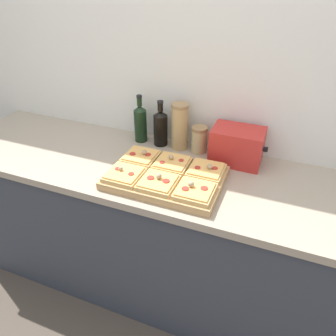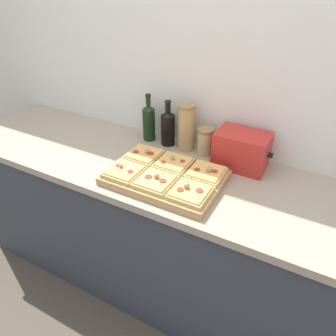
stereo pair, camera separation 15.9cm
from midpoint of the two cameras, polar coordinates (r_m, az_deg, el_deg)
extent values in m
plane|color=#4C4238|center=(2.14, -5.14, -25.94)|extent=(12.00, 12.00, 0.00)
cube|color=silver|center=(1.83, 2.52, 14.46)|extent=(6.00, 0.06, 2.50)
cube|color=#333842|center=(1.98, -1.59, -12.03)|extent=(2.60, 0.64, 0.86)
cube|color=gray|center=(1.69, -1.82, -1.10)|extent=(2.63, 0.67, 0.04)
cube|color=tan|center=(1.59, -3.27, -1.82)|extent=(0.55, 0.38, 0.04)
cube|color=tan|center=(1.71, -7.43, 1.82)|extent=(0.17, 0.17, 0.02)
cube|color=#E5A856|center=(1.70, -7.47, 2.22)|extent=(0.15, 0.15, 0.01)
cylinder|color=#AD2D23|center=(1.71, -8.87, 2.39)|extent=(0.03, 0.03, 0.00)
cylinder|color=#AD2D23|center=(1.69, -6.20, 2.28)|extent=(0.03, 0.03, 0.00)
sphere|color=tan|center=(1.69, -6.87, 2.69)|extent=(0.03, 0.03, 0.03)
cube|color=tan|center=(1.64, -2.00, 0.66)|extent=(0.17, 0.17, 0.02)
cube|color=#E5A856|center=(1.63, -2.01, 1.07)|extent=(0.15, 0.15, 0.01)
cylinder|color=#AD2D23|center=(1.62, -3.84, 0.92)|extent=(0.03, 0.03, 0.00)
cylinder|color=#AD2D23|center=(1.63, -0.45, 1.28)|extent=(0.03, 0.03, 0.00)
sphere|color=tan|center=(1.64, -2.24, 1.84)|extent=(0.03, 0.03, 0.03)
cube|color=tan|center=(1.59, 3.84, -0.59)|extent=(0.17, 0.17, 0.02)
cube|color=#E5A856|center=(1.58, 3.86, -0.17)|extent=(0.15, 0.15, 0.01)
cylinder|color=#AD2D23|center=(1.58, 2.30, -0.01)|extent=(0.03, 0.03, 0.00)
cylinder|color=#AD2D23|center=(1.58, 5.34, -0.12)|extent=(0.03, 0.03, 0.00)
sphere|color=tan|center=(1.57, 4.38, 0.19)|extent=(0.03, 0.03, 0.03)
cube|color=tan|center=(1.58, -10.47, -1.29)|extent=(0.17, 0.17, 0.02)
cube|color=#E5A856|center=(1.58, -10.52, -0.87)|extent=(0.15, 0.15, 0.01)
cylinder|color=#AD2D23|center=(1.60, -11.57, -0.18)|extent=(0.03, 0.03, 0.00)
cylinder|color=#AD2D23|center=(1.55, -9.38, -1.09)|extent=(0.03, 0.03, 0.00)
sphere|color=tan|center=(1.58, -11.11, -0.20)|extent=(0.02, 0.02, 0.02)
cube|color=tan|center=(1.51, -4.71, -2.70)|extent=(0.17, 0.17, 0.02)
cube|color=#E5A856|center=(1.50, -4.73, -2.26)|extent=(0.15, 0.15, 0.01)
cylinder|color=#AD2D23|center=(1.51, -6.07, -1.80)|extent=(0.03, 0.03, 0.00)
cylinder|color=#AD2D23|center=(1.48, -3.41, -2.37)|extent=(0.03, 0.03, 0.00)
sphere|color=tan|center=(1.49, -4.49, -1.57)|extent=(0.03, 0.03, 0.03)
cube|color=tan|center=(1.45, 1.59, -4.20)|extent=(0.17, 0.17, 0.02)
cube|color=#E5A856|center=(1.44, 1.60, -3.76)|extent=(0.15, 0.15, 0.01)
cylinder|color=#AD2D23|center=(1.43, -0.15, -3.73)|extent=(0.03, 0.03, 0.00)
cylinder|color=#AD2D23|center=(1.44, 3.20, -3.65)|extent=(0.03, 0.03, 0.00)
sphere|color=tan|center=(1.44, 0.90, -2.92)|extent=(0.03, 0.03, 0.03)
cylinder|color=black|center=(1.93, -7.17, 7.24)|extent=(0.07, 0.07, 0.19)
cone|color=black|center=(1.89, -7.40, 10.23)|extent=(0.07, 0.07, 0.03)
cylinder|color=black|center=(1.88, -7.48, 11.34)|extent=(0.03, 0.03, 0.05)
cylinder|color=black|center=(1.87, -7.55, 12.22)|extent=(0.03, 0.03, 0.01)
cylinder|color=black|center=(1.88, -3.73, 6.53)|extent=(0.08, 0.08, 0.18)
cone|color=black|center=(1.84, -3.84, 9.43)|extent=(0.08, 0.08, 0.03)
cylinder|color=black|center=(1.83, -3.89, 10.50)|extent=(0.03, 0.03, 0.05)
cylinder|color=black|center=(1.82, -3.92, 11.36)|extent=(0.04, 0.04, 0.01)
cylinder|color=tan|center=(1.83, -0.47, 6.90)|extent=(0.09, 0.09, 0.25)
cylinder|color=#937047|center=(1.77, -0.49, 10.76)|extent=(0.10, 0.10, 0.02)
cylinder|color=tan|center=(1.82, 2.93, 4.66)|extent=(0.08, 0.08, 0.13)
cylinder|color=#937047|center=(1.78, 2.99, 6.79)|extent=(0.09, 0.09, 0.02)
cube|color=red|center=(1.73, 9.37, 3.77)|extent=(0.26, 0.18, 0.19)
cube|color=black|center=(1.63, 8.82, 4.13)|extent=(0.21, 0.01, 0.05)
cube|color=black|center=(1.71, 14.09, 3.11)|extent=(0.02, 0.02, 0.02)
camera|label=1|loc=(0.08, -92.86, -1.84)|focal=35.00mm
camera|label=2|loc=(0.08, 87.14, 1.84)|focal=35.00mm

